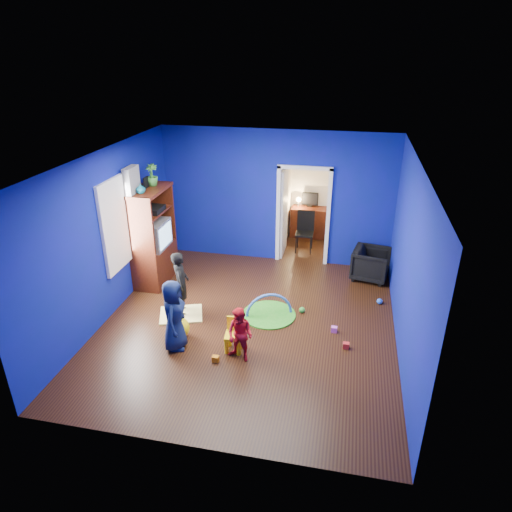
% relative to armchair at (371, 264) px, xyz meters
% --- Properties ---
extents(floor, '(5.00, 5.50, 0.01)m').
position_rel_armchair_xyz_m(floor, '(-2.10, -2.20, -0.33)').
color(floor, black).
rests_on(floor, ground).
extents(ceiling, '(5.00, 5.50, 0.01)m').
position_rel_armchair_xyz_m(ceiling, '(-2.10, -2.20, 2.57)').
color(ceiling, white).
rests_on(ceiling, wall_back).
extents(wall_back, '(5.00, 0.02, 2.90)m').
position_rel_armchair_xyz_m(wall_back, '(-2.10, 0.55, 1.12)').
color(wall_back, navy).
rests_on(wall_back, floor).
extents(wall_front, '(5.00, 0.02, 2.90)m').
position_rel_armchair_xyz_m(wall_front, '(-2.10, -4.95, 1.12)').
color(wall_front, navy).
rests_on(wall_front, floor).
extents(wall_left, '(0.02, 5.50, 2.90)m').
position_rel_armchair_xyz_m(wall_left, '(-4.60, -2.20, 1.12)').
color(wall_left, navy).
rests_on(wall_left, floor).
extents(wall_right, '(0.02, 5.50, 2.90)m').
position_rel_armchair_xyz_m(wall_right, '(0.40, -2.20, 1.12)').
color(wall_right, navy).
rests_on(wall_right, floor).
extents(alcove, '(1.00, 1.75, 2.50)m').
position_rel_armchair_xyz_m(alcove, '(-1.50, 1.42, 0.92)').
color(alcove, silver).
rests_on(alcove, floor).
extents(armchair, '(0.85, 0.83, 0.66)m').
position_rel_armchair_xyz_m(armchair, '(0.00, 0.00, 0.00)').
color(armchair, black).
rests_on(armchair, floor).
extents(child_black, '(0.43, 0.51, 1.20)m').
position_rel_armchair_xyz_m(child_black, '(-3.36, -2.06, 0.27)').
color(child_black, black).
rests_on(child_black, floor).
extents(child_navy, '(0.46, 0.63, 1.19)m').
position_rel_armchair_xyz_m(child_navy, '(-3.10, -3.07, 0.26)').
color(child_navy, '#0F0F37').
rests_on(child_navy, floor).
extents(toddler_red, '(0.52, 0.46, 0.89)m').
position_rel_armchair_xyz_m(toddler_red, '(-2.01, -3.17, 0.12)').
color(toddler_red, red).
rests_on(toddler_red, floor).
extents(vase, '(0.19, 0.19, 0.18)m').
position_rel_armchair_xyz_m(vase, '(-4.32, -1.28, 1.72)').
color(vase, '#0C5F65').
rests_on(vase, tv_armoire).
extents(potted_plant, '(0.29, 0.29, 0.42)m').
position_rel_armchair_xyz_m(potted_plant, '(-4.32, -0.76, 1.84)').
color(potted_plant, '#37802E').
rests_on(potted_plant, tv_armoire).
extents(tv_armoire, '(0.58, 1.14, 1.96)m').
position_rel_armchair_xyz_m(tv_armoire, '(-4.32, -0.98, 0.65)').
color(tv_armoire, '#3A1209').
rests_on(tv_armoire, floor).
extents(crt_tv, '(0.46, 0.70, 0.54)m').
position_rel_armchair_xyz_m(crt_tv, '(-4.28, -0.98, 0.69)').
color(crt_tv, silver).
rests_on(crt_tv, tv_armoire).
extents(yellow_blanket, '(0.91, 0.81, 0.03)m').
position_rel_armchair_xyz_m(yellow_blanket, '(-3.36, -2.16, -0.32)').
color(yellow_blanket, '#F2E07A').
rests_on(yellow_blanket, floor).
extents(hopper_ball, '(0.37, 0.37, 0.37)m').
position_rel_armchair_xyz_m(hopper_ball, '(-3.15, -2.82, -0.15)').
color(hopper_ball, yellow).
rests_on(hopper_ball, floor).
extents(kid_chair, '(0.31, 0.31, 0.50)m').
position_rel_armchair_xyz_m(kid_chair, '(-2.16, -2.97, -0.08)').
color(kid_chair, yellow).
rests_on(kid_chair, floor).
extents(play_mat, '(0.96, 0.96, 0.03)m').
position_rel_armchair_xyz_m(play_mat, '(-1.80, -1.84, -0.32)').
color(play_mat, green).
rests_on(play_mat, floor).
extents(toy_arch, '(0.82, 0.36, 0.86)m').
position_rel_armchair_xyz_m(toy_arch, '(-1.80, -1.84, -0.31)').
color(toy_arch, '#3F8CD8').
rests_on(toy_arch, floor).
extents(window_left, '(0.03, 0.95, 1.55)m').
position_rel_armchair_xyz_m(window_left, '(-4.58, -1.85, 1.22)').
color(window_left, white).
rests_on(window_left, wall_left).
extents(curtain, '(0.14, 0.42, 2.40)m').
position_rel_armchair_xyz_m(curtain, '(-4.47, -1.30, 0.92)').
color(curtain, slate).
rests_on(curtain, floor).
extents(doorway, '(1.16, 0.10, 2.10)m').
position_rel_armchair_xyz_m(doorway, '(-1.50, 0.55, 0.72)').
color(doorway, white).
rests_on(doorway, floor).
extents(study_desk, '(0.88, 0.44, 0.75)m').
position_rel_armchair_xyz_m(study_desk, '(-1.50, 2.06, 0.04)').
color(study_desk, '#3D140A').
rests_on(study_desk, floor).
extents(desk_monitor, '(0.40, 0.05, 0.32)m').
position_rel_armchair_xyz_m(desk_monitor, '(-1.50, 2.18, 0.62)').
color(desk_monitor, black).
rests_on(desk_monitor, study_desk).
extents(desk_lamp, '(0.14, 0.14, 0.14)m').
position_rel_armchair_xyz_m(desk_lamp, '(-1.78, 2.12, 0.60)').
color(desk_lamp, '#FFD88C').
rests_on(desk_lamp, study_desk).
extents(folding_chair, '(0.40, 0.40, 0.92)m').
position_rel_armchair_xyz_m(folding_chair, '(-1.50, 1.10, 0.13)').
color(folding_chair, black).
rests_on(folding_chair, floor).
extents(book_shelf, '(0.88, 0.24, 0.04)m').
position_rel_armchair_xyz_m(book_shelf, '(-1.50, 2.17, 1.69)').
color(book_shelf, white).
rests_on(book_shelf, study_desk).
extents(toy_0, '(0.10, 0.08, 0.10)m').
position_rel_armchair_xyz_m(toy_0, '(-0.41, -2.55, -0.28)').
color(toy_0, red).
rests_on(toy_0, floor).
extents(toy_1, '(0.11, 0.11, 0.11)m').
position_rel_armchair_xyz_m(toy_1, '(0.17, -1.01, -0.28)').
color(toy_1, blue).
rests_on(toy_1, floor).
extents(toy_2, '(0.10, 0.08, 0.10)m').
position_rel_armchair_xyz_m(toy_2, '(-2.37, -3.31, -0.28)').
color(toy_2, orange).
rests_on(toy_2, floor).
extents(toy_3, '(0.11, 0.11, 0.11)m').
position_rel_armchair_xyz_m(toy_3, '(-1.23, -1.62, -0.28)').
color(toy_3, green).
rests_on(toy_3, floor).
extents(toy_4, '(0.10, 0.08, 0.10)m').
position_rel_armchair_xyz_m(toy_4, '(-0.62, -2.13, -0.28)').
color(toy_4, '#E054BC').
rests_on(toy_4, floor).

